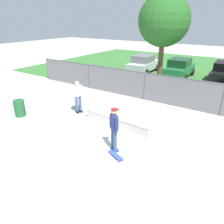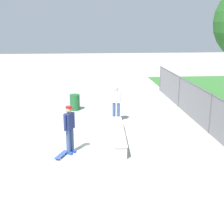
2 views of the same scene
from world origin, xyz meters
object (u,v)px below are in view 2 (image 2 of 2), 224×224
skateboard (62,155)px  trash_bin (75,102)px  bystander (116,102)px  skateboarder (70,127)px  concrete_ledge (118,135)px

skateboard → trash_bin: (-6.39, 0.31, 0.38)m
skateboard → bystander: (-4.07, 2.43, 0.94)m
bystander → skateboarder: bearing=-29.2°
concrete_ledge → skateboard: size_ratio=4.56×
concrete_ledge → skateboard: (1.36, -2.25, -0.18)m
bystander → trash_bin: bystander is taller
concrete_ledge → trash_bin: (-5.04, -1.94, 0.19)m
bystander → trash_bin: size_ratio=2.02×
concrete_ledge → trash_bin: size_ratio=4.13×
concrete_ledge → bystander: size_ratio=2.04×
concrete_ledge → bystander: (-2.71, 0.18, 0.75)m
skateboard → skateboarder: bearing=132.1°
skateboarder → trash_bin: skateboarder is taller
trash_bin → skateboard: bearing=-2.8°
concrete_ledge → skateboarder: skateboarder is taller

